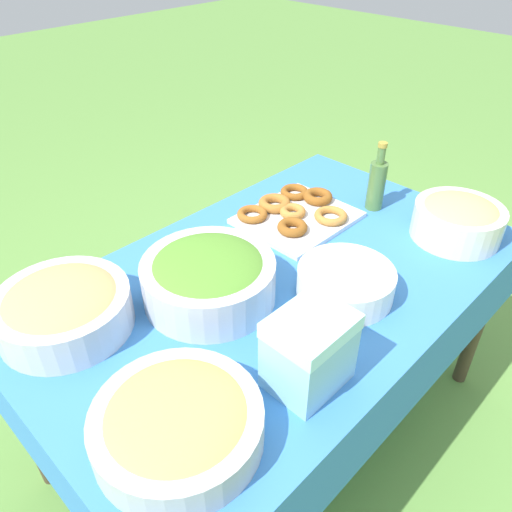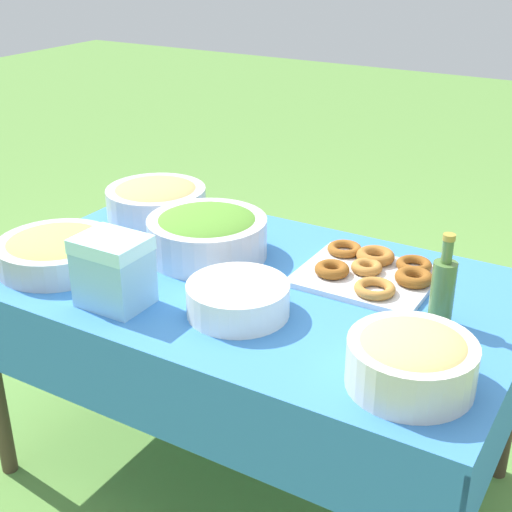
% 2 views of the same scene
% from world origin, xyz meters
% --- Properties ---
extents(ground_plane, '(14.00, 14.00, 0.00)m').
position_xyz_m(ground_plane, '(0.00, 0.00, 0.00)').
color(ground_plane, '#609342').
extents(picnic_table, '(1.49, 0.90, 0.69)m').
position_xyz_m(picnic_table, '(0.00, 0.00, 0.61)').
color(picnic_table, '#387AC6').
rests_on(picnic_table, ground_plane).
extents(salad_bowl, '(0.36, 0.36, 0.14)m').
position_xyz_m(salad_bowl, '(-0.20, 0.07, 0.77)').
color(salad_bowl, silver).
rests_on(salad_bowl, picnic_table).
extents(pasta_bowl, '(0.28, 0.28, 0.13)m').
position_xyz_m(pasta_bowl, '(0.55, -0.26, 0.76)').
color(pasta_bowl, silver).
rests_on(pasta_bowl, picnic_table).
extents(donut_platter, '(0.38, 0.33, 0.05)m').
position_xyz_m(donut_platter, '(0.28, 0.18, 0.71)').
color(donut_platter, silver).
rests_on(donut_platter, picnic_table).
extents(plate_stack, '(0.27, 0.27, 0.08)m').
position_xyz_m(plate_stack, '(0.07, -0.18, 0.74)').
color(plate_stack, white).
rests_on(plate_stack, picnic_table).
extents(olive_oil_bottle, '(0.06, 0.06, 0.24)m').
position_xyz_m(olive_oil_bottle, '(0.53, 0.03, 0.79)').
color(olive_oil_bottle, '#4C7238').
rests_on(olive_oil_bottle, picnic_table).
extents(bread_bowl, '(0.34, 0.34, 0.12)m').
position_xyz_m(bread_bowl, '(-0.53, 0.25, 0.76)').
color(bread_bowl, silver).
rests_on(bread_bowl, picnic_table).
extents(fruit_bowl, '(0.35, 0.35, 0.10)m').
position_xyz_m(fruit_bowl, '(-0.54, -0.21, 0.75)').
color(fruit_bowl, '#B2B7BC').
rests_on(fruit_bowl, picnic_table).
extents(cooler_box, '(0.18, 0.14, 0.19)m').
position_xyz_m(cooler_box, '(-0.24, -0.30, 0.79)').
color(cooler_box, '#8CC6E5').
rests_on(cooler_box, picnic_table).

